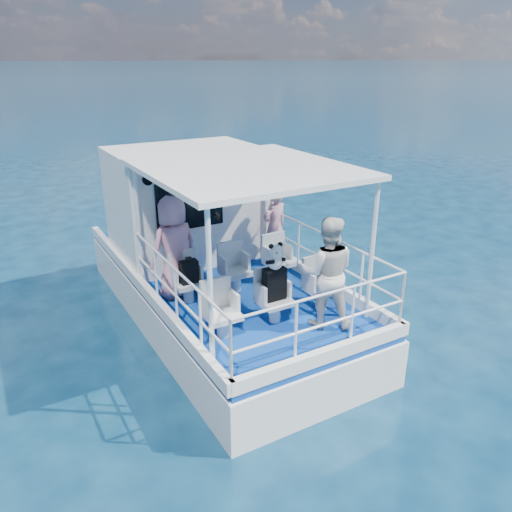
{
  "coord_description": "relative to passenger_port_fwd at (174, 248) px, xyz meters",
  "views": [
    {
      "loc": [
        -3.68,
        -6.92,
        4.73
      ],
      "look_at": [
        0.07,
        -0.4,
        1.74
      ],
      "focal_mm": 35.0,
      "sensor_mm": 36.0,
      "label": 1
    }
  ],
  "objects": [
    {
      "name": "seat_stbd_aft",
      "position": [
        1.88,
        -1.63,
        -0.69
      ],
      "size": [
        0.48,
        0.46,
        0.38
      ],
      "primitive_type": "cube",
      "color": "silver",
      "rests_on": "deck"
    },
    {
      "name": "hull",
      "position": [
        0.98,
        0.47,
        -1.78
      ],
      "size": [
        3.0,
        7.0,
        1.6
      ],
      "primitive_type": "cube",
      "color": "white",
      "rests_on": "ground"
    },
    {
      "name": "seat_port_fwd",
      "position": [
        0.08,
        -0.33,
        -0.69
      ],
      "size": [
        0.48,
        0.46,
        0.38
      ],
      "primitive_type": "cube",
      "color": "silver",
      "rests_on": "deck"
    },
    {
      "name": "ground",
      "position": [
        0.98,
        -0.53,
        -1.78
      ],
      "size": [
        2000.0,
        2000.0,
        0.0
      ],
      "primitive_type": "plane",
      "color": "#08233C",
      "rests_on": "ground"
    },
    {
      "name": "passenger_stbd_aft",
      "position": [
        1.59,
        -2.09,
        -0.01
      ],
      "size": [
        1.07,
        1.02,
        1.74
      ],
      "primitive_type": "imported",
      "rotation": [
        0.0,
        0.0,
        2.55
      ],
      "color": "silver",
      "rests_on": "deck"
    },
    {
      "name": "passenger_port_fwd",
      "position": [
        0.0,
        0.0,
        0.0
      ],
      "size": [
        0.74,
        0.59,
        1.76
      ],
      "primitive_type": "imported",
      "rotation": [
        0.0,
        0.0,
        3.34
      ],
      "color": "#C07C91",
      "rests_on": "deck"
    },
    {
      "name": "compact_camera",
      "position": [
        0.09,
        -0.38,
        -0.09
      ],
      "size": [
        0.1,
        0.06,
        0.06
      ],
      "primitive_type": "cube",
      "color": "black",
      "rests_on": "backpack_port"
    },
    {
      "name": "cabin",
      "position": [
        0.98,
        1.77,
        0.22
      ],
      "size": [
        2.85,
        2.0,
        2.2
      ],
      "primitive_type": "cube",
      "color": "white",
      "rests_on": "deck"
    },
    {
      "name": "railings",
      "position": [
        0.98,
        -1.1,
        -0.38
      ],
      "size": [
        2.84,
        3.59,
        1.0
      ],
      "primitive_type": null,
      "color": "white",
      "rests_on": "deck"
    },
    {
      "name": "seat_stbd_fwd",
      "position": [
        1.88,
        -0.33,
        -0.69
      ],
      "size": [
        0.48,
        0.46,
        0.38
      ],
      "primitive_type": "cube",
      "color": "silver",
      "rests_on": "deck"
    },
    {
      "name": "panda",
      "position": [
        0.97,
        -1.63,
        0.21
      ],
      "size": [
        0.27,
        0.22,
        0.41
      ],
      "primitive_type": null,
      "color": "silver",
      "rests_on": "backpack_center"
    },
    {
      "name": "seat_center_aft",
      "position": [
        0.98,
        -1.63,
        -0.69
      ],
      "size": [
        0.48,
        0.46,
        0.38
      ],
      "primitive_type": "cube",
      "color": "silver",
      "rests_on": "deck"
    },
    {
      "name": "canopy_posts",
      "position": [
        0.98,
        -0.78,
        0.22
      ],
      "size": [
        2.77,
        2.97,
        2.2
      ],
      "color": "white",
      "rests_on": "deck"
    },
    {
      "name": "backpack_port",
      "position": [
        0.08,
        -0.4,
        -0.31
      ],
      "size": [
        0.29,
        0.17,
        0.39
      ],
      "primitive_type": "cube",
      "color": "black",
      "rests_on": "seat_port_fwd"
    },
    {
      "name": "deck",
      "position": [
        0.98,
        0.47,
        -0.93
      ],
      "size": [
        2.9,
        6.9,
        0.1
      ],
      "primitive_type": "cube",
      "color": "navy",
      "rests_on": "hull"
    },
    {
      "name": "seat_port_aft",
      "position": [
        0.08,
        -1.63,
        -0.69
      ],
      "size": [
        0.48,
        0.46,
        0.38
      ],
      "primitive_type": "cube",
      "color": "silver",
      "rests_on": "deck"
    },
    {
      "name": "canopy",
      "position": [
        0.98,
        -0.73,
        1.36
      ],
      "size": [
        3.0,
        3.2,
        0.08
      ],
      "primitive_type": "cube",
      "color": "white",
      "rests_on": "cabin"
    },
    {
      "name": "backpack_center",
      "position": [
        0.98,
        -1.61,
        -0.25
      ],
      "size": [
        0.34,
        0.19,
        0.51
      ],
      "primitive_type": "cube",
      "color": "black",
      "rests_on": "seat_center_aft"
    },
    {
      "name": "seat_center_fwd",
      "position": [
        0.98,
        -0.33,
        -0.69
      ],
      "size": [
        0.48,
        0.46,
        0.38
      ],
      "primitive_type": "cube",
      "color": "silver",
      "rests_on": "deck"
    },
    {
      "name": "passenger_stbd_fwd",
      "position": [
        2.23,
        0.4,
        -0.11
      ],
      "size": [
        0.62,
        0.46,
        1.54
      ],
      "primitive_type": "imported",
      "rotation": [
        0.0,
        0.0,
        3.31
      ],
      "color": "pink",
      "rests_on": "deck"
    }
  ]
}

